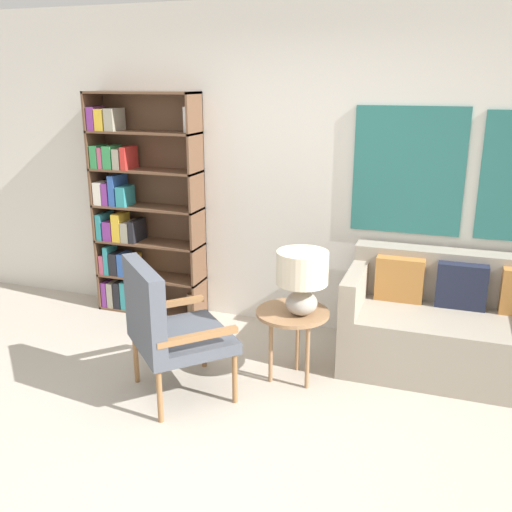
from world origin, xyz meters
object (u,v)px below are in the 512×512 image
object	(u,v)px
couch	(457,327)
table_lamp	(302,276)
armchair	(164,322)
side_table	(292,319)
bookshelf	(135,215)

from	to	relation	value
couch	table_lamp	bearing A→B (deg)	-149.72
armchair	side_table	distance (m)	0.90
side_table	table_lamp	xyz separation A→B (m)	(0.07, -0.03, 0.34)
couch	table_lamp	world-z (taller)	table_lamp
table_lamp	armchair	bearing A→B (deg)	-150.41
armchair	table_lamp	world-z (taller)	table_lamp
armchair	couch	bearing A→B (deg)	29.97
armchair	side_table	xyz separation A→B (m)	(0.74, 0.49, -0.07)
armchair	table_lamp	bearing A→B (deg)	29.59
bookshelf	table_lamp	world-z (taller)	bookshelf
bookshelf	armchair	xyz separation A→B (m)	(0.97, -1.32, -0.37)
table_lamp	side_table	bearing A→B (deg)	156.58
armchair	table_lamp	distance (m)	0.97
bookshelf	couch	size ratio (longest dim) A/B	1.23
bookshelf	side_table	distance (m)	1.96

